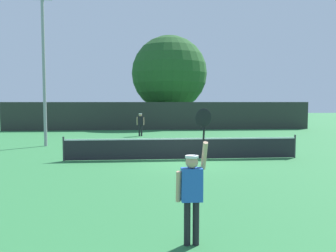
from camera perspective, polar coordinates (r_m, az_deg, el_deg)
ground_plane at (r=15.66m, az=2.40°, el=-5.50°), size 120.00×120.00×0.00m
tennis_net at (r=15.58m, az=2.40°, el=-3.64°), size 10.52×0.08×1.07m
perimeter_fence at (r=31.70m, az=-1.36°, el=1.66°), size 28.15×0.12×2.54m
player_serving at (r=6.34m, az=4.00°, el=-9.80°), size 0.67×0.39×2.48m
player_receiving at (r=26.03m, az=-4.56°, el=0.63°), size 0.57×0.25×1.70m
tennis_ball at (r=17.74m, az=9.76°, el=-4.31°), size 0.07×0.07×0.07m
light_pole at (r=21.48m, az=-19.75°, el=10.00°), size 1.18×0.28×8.68m
large_tree at (r=36.48m, az=0.22°, el=8.62°), size 7.79×7.79×9.40m
parked_car_near at (r=37.64m, az=-6.37°, el=1.26°), size 1.93×4.21×1.69m
parked_car_mid at (r=41.69m, az=12.21°, el=1.46°), size 2.46×4.42×1.69m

